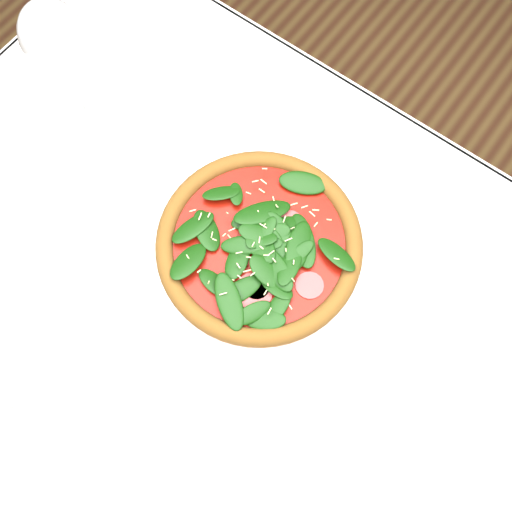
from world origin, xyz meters
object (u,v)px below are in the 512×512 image
Objects in this scene: plate at (259,248)px; wine_glass at (56,42)px; pizza at (259,243)px; napkin at (23,378)px.

wine_glass reaches higher than plate.
pizza is (-0.00, -0.00, 0.02)m from plate.
napkin is at bearing -112.70° from plate.
plate is at bearing -4.33° from wine_glass.
plate is 2.30× the size of napkin.
pizza is at bearing 67.30° from napkin.
pizza reaches higher than plate.
plate is at bearing 67.30° from napkin.
wine_glass is (-0.35, 0.03, 0.13)m from pizza.
pizza is 0.36m from napkin.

